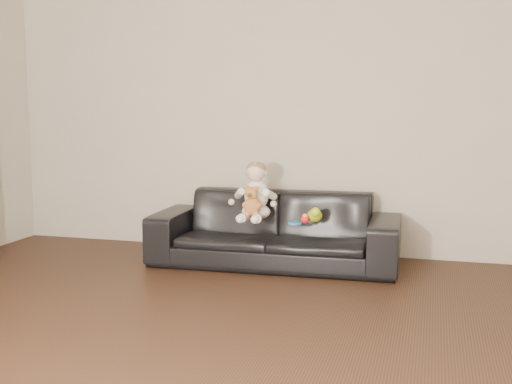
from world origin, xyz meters
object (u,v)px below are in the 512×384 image
(toy_blue_disc, at_px, (295,223))
(baby, at_px, (256,194))
(toy_green, at_px, (315,216))
(sofa, at_px, (275,229))
(teddy_bear, at_px, (252,201))
(toy_rattle, at_px, (305,219))

(toy_blue_disc, bearing_deg, baby, 162.88)
(toy_green, bearing_deg, toy_blue_disc, -138.02)
(toy_green, relative_size, toy_blue_disc, 1.36)
(sofa, relative_size, teddy_bear, 8.53)
(baby, bearing_deg, toy_blue_disc, -24.96)
(teddy_bear, bearing_deg, sofa, 49.59)
(teddy_bear, relative_size, toy_green, 1.61)
(sofa, bearing_deg, toy_blue_disc, -47.07)
(toy_green, bearing_deg, teddy_bear, -161.50)
(baby, relative_size, teddy_bear, 1.98)
(sofa, distance_m, toy_rattle, 0.36)
(teddy_bear, relative_size, toy_rattle, 3.48)
(baby, bearing_deg, toy_green, -6.06)
(sofa, bearing_deg, baby, -142.26)
(sofa, height_order, toy_blue_disc, sofa)
(sofa, relative_size, toy_blue_disc, 18.78)
(teddy_bear, bearing_deg, toy_blue_disc, -8.12)
(teddy_bear, relative_size, toy_blue_disc, 2.20)
(toy_rattle, bearing_deg, sofa, 147.26)
(teddy_bear, distance_m, toy_green, 0.50)
(baby, relative_size, toy_rattle, 6.89)
(toy_green, distance_m, toy_rattle, 0.11)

